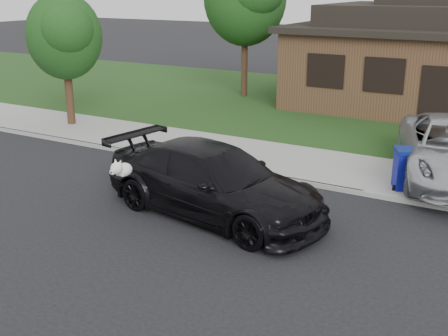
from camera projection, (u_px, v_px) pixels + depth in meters
The scene contains 7 objects.
ground at pixel (154, 214), 12.63m from camera, with size 120.00×120.00×0.00m, color black.
sidewalk at pixel (254, 156), 16.74m from camera, with size 60.00×3.00×0.12m, color gray.
curb at pixel (229, 169), 15.50m from camera, with size 60.00×0.12×0.12m, color gray.
lawn at pixel (340, 107), 23.35m from camera, with size 60.00×13.00×0.13m, color #193814.
sedan at pixel (214, 182), 12.39m from camera, with size 5.67×3.06×1.56m.
recycling_bin at pixel (407, 169), 13.71m from camera, with size 0.82×0.82×1.03m.
tree_2 at pixel (65, 35), 19.29m from camera, with size 2.73×2.60×4.59m.
Camera 1 is at (7.13, -9.38, 4.92)m, focal length 45.00 mm.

